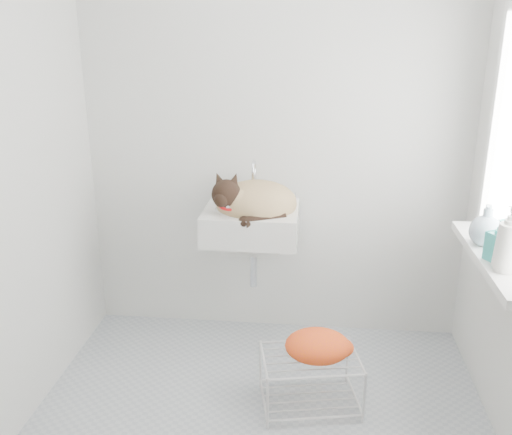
# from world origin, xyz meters

# --- Properties ---
(floor) EXTENTS (2.20, 2.00, 0.02)m
(floor) POSITION_xyz_m (0.00, 0.00, 0.00)
(floor) COLOR #A8AEB2
(floor) RESTS_ON ground
(back_wall) EXTENTS (2.20, 0.02, 2.50)m
(back_wall) POSITION_xyz_m (0.00, 1.00, 1.25)
(back_wall) COLOR silver
(back_wall) RESTS_ON ground
(windowsill) EXTENTS (0.16, 0.88, 0.04)m
(windowsill) POSITION_xyz_m (1.01, 0.20, 0.83)
(windowsill) COLOR white
(windowsill) RESTS_ON right_wall
(sink) EXTENTS (0.51, 0.44, 0.20)m
(sink) POSITION_xyz_m (-0.11, 0.74, 0.85)
(sink) COLOR white
(sink) RESTS_ON back_wall
(faucet) EXTENTS (0.19, 0.13, 0.19)m
(faucet) POSITION_xyz_m (-0.11, 0.92, 0.99)
(faucet) COLOR silver
(faucet) RESTS_ON sink
(cat) EXTENTS (0.50, 0.43, 0.29)m
(cat) POSITION_xyz_m (-0.10, 0.72, 0.89)
(cat) COLOR tan
(cat) RESTS_ON sink
(wire_rack) EXTENTS (0.51, 0.40, 0.27)m
(wire_rack) POSITION_xyz_m (0.24, 0.22, 0.15)
(wire_rack) COLOR silver
(wire_rack) RESTS_ON floor
(towel) EXTENTS (0.33, 0.25, 0.13)m
(towel) POSITION_xyz_m (0.27, 0.21, 0.30)
(towel) COLOR #F76800
(towel) RESTS_ON wire_rack
(bottle_a) EXTENTS (0.13, 0.13, 0.23)m
(bottle_a) POSITION_xyz_m (1.00, 0.03, 0.85)
(bottle_a) COLOR white
(bottle_a) RESTS_ON windowsill
(bottle_b) EXTENTS (0.11, 0.11, 0.18)m
(bottle_b) POSITION_xyz_m (1.00, 0.14, 0.85)
(bottle_b) COLOR teal
(bottle_b) RESTS_ON windowsill
(bottle_c) EXTENTS (0.20, 0.20, 0.19)m
(bottle_c) POSITION_xyz_m (1.00, 0.32, 0.85)
(bottle_c) COLOR #A5B7C7
(bottle_c) RESTS_ON windowsill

